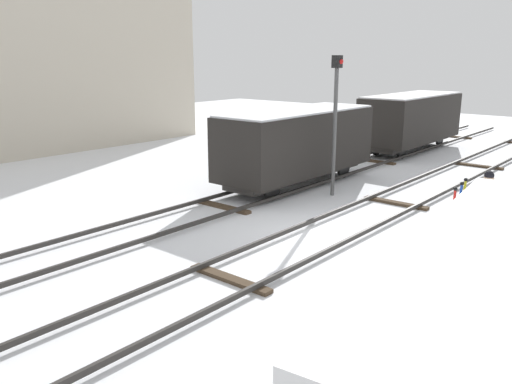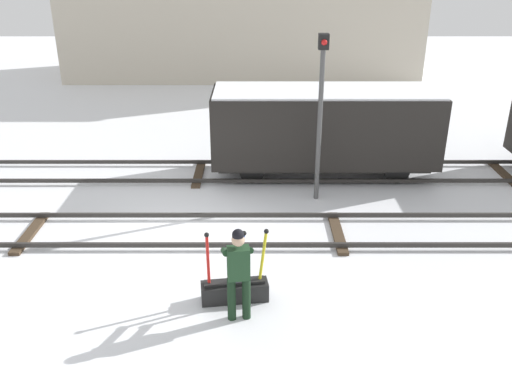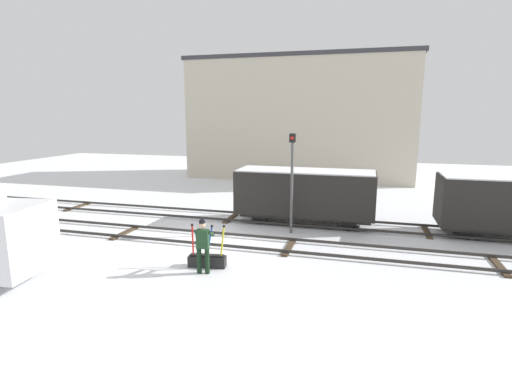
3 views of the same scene
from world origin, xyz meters
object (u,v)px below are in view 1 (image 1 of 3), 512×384
Objects in this scene: freight_car_mid_siding at (298,143)px; freight_car_back_track at (411,119)px; rail_worker at (485,205)px; signal_post at (335,113)px; switch_lever_frame at (455,234)px.

freight_car_back_track reaches higher than freight_car_mid_siding.
signal_post is (1.87, 5.04, 1.53)m from rail_worker.
signal_post is 9.21m from freight_car_back_track.
signal_post reaches higher than switch_lever_frame.
freight_car_back_track is at bearing 23.56° from rail_worker.
freight_car_mid_siding is at bearing -179.85° from freight_car_back_track.
rail_worker is 7.00m from freight_car_mid_siding.
signal_post reaches higher than freight_car_back_track.
signal_post is 1.97m from freight_car_mid_siding.
freight_car_mid_siding is (2.20, 6.63, 0.42)m from rail_worker.
switch_lever_frame is 0.35× the size of signal_post.
rail_worker reaches higher than switch_lever_frame.
switch_lever_frame is at bearing -113.57° from signal_post.
signal_post is at bearing -101.23° from freight_car_mid_siding.
freight_car_mid_siding is 1.00× the size of freight_car_back_track.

